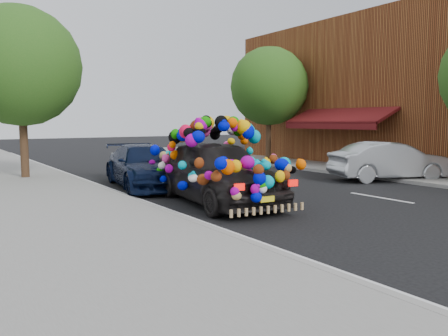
{
  "coord_description": "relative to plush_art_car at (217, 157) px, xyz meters",
  "views": [
    {
      "loc": [
        -6.72,
        -7.37,
        2.11
      ],
      "look_at": [
        -1.24,
        0.61,
        1.07
      ],
      "focal_mm": 35.0,
      "sensor_mm": 36.0,
      "label": 1
    }
  ],
  "objects": [
    {
      "name": "ground",
      "position": [
        0.52,
        -2.0,
        -1.19
      ],
      "size": [
        100.0,
        100.0,
        0.0
      ],
      "primitive_type": "plane",
      "color": "black",
      "rests_on": "ground"
    },
    {
      "name": "sidewalk",
      "position": [
        -3.78,
        -2.0,
        -1.13
      ],
      "size": [
        4.0,
        60.0,
        0.12
      ],
      "primitive_type": "cube",
      "color": "gray",
      "rests_on": "ground"
    },
    {
      "name": "kerb",
      "position": [
        -1.83,
        -2.0,
        -1.12
      ],
      "size": [
        0.15,
        60.0,
        0.13
      ],
      "primitive_type": "cube",
      "color": "gray",
      "rests_on": "ground"
    },
    {
      "name": "footpath_far",
      "position": [
        8.72,
        1.0,
        -1.13
      ],
      "size": [
        3.0,
        40.0,
        0.12
      ],
      "primitive_type": "cube",
      "color": "gray",
      "rests_on": "ground"
    },
    {
      "name": "lane_markings",
      "position": [
        4.12,
        -2.0,
        -1.18
      ],
      "size": [
        6.0,
        50.0,
        0.01
      ],
      "primitive_type": null,
      "color": "silver",
      "rests_on": "ground"
    },
    {
      "name": "tree_near_sidewalk",
      "position": [
        -3.28,
        7.5,
        2.84
      ],
      "size": [
        4.2,
        4.2,
        6.13
      ],
      "color": "#332114",
      "rests_on": "ground"
    },
    {
      "name": "tree_far_b",
      "position": [
        8.52,
        8.0,
        2.71
      ],
      "size": [
        4.0,
        4.0,
        5.9
      ],
      "color": "#332114",
      "rests_on": "ground"
    },
    {
      "name": "plush_art_car",
      "position": [
        0.0,
        0.0,
        0.0
      ],
      "size": [
        2.96,
        5.3,
        2.3
      ],
      "rotation": [
        0.0,
        0.0,
        -0.14
      ],
      "color": "black",
      "rests_on": "ground"
    },
    {
      "name": "navy_sedan",
      "position": [
        -0.4,
        3.6,
        -0.51
      ],
      "size": [
        2.65,
        4.93,
        1.36
      ],
      "primitive_type": "imported",
      "rotation": [
        0.0,
        0.0,
        -0.17
      ],
      "color": "black",
      "rests_on": "ground"
    },
    {
      "name": "silver_hatchback",
      "position": [
        7.49,
        0.08,
        -0.49
      ],
      "size": [
        4.45,
        3.01,
        1.39
      ],
      "primitive_type": "imported",
      "rotation": [
        0.0,
        0.0,
        1.17
      ],
      "color": "#A8ACB0",
      "rests_on": "ground"
    }
  ]
}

